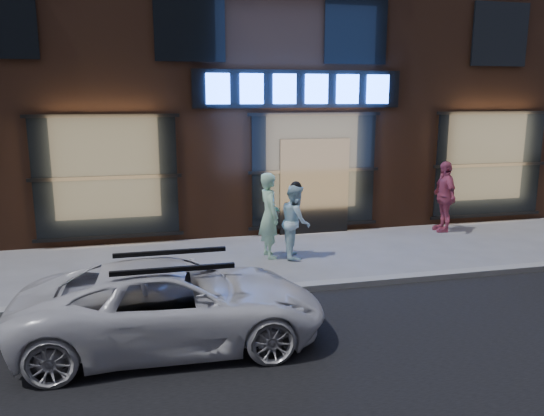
{
  "coord_description": "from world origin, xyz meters",
  "views": [
    {
      "loc": [
        -4.11,
        -8.64,
        3.41
      ],
      "look_at": [
        -1.65,
        1.6,
        1.2
      ],
      "focal_mm": 35.0,
      "sensor_mm": 36.0,
      "label": 1
    }
  ],
  "objects_px": {
    "man_cap": "(296,221)",
    "white_suv": "(174,304)",
    "man_bowtie": "(269,215)",
    "passerby": "(444,196)"
  },
  "relations": [
    {
      "from": "man_bowtie",
      "to": "man_cap",
      "type": "bearing_deg",
      "value": -111.46
    },
    {
      "from": "man_cap",
      "to": "passerby",
      "type": "height_order",
      "value": "passerby"
    },
    {
      "from": "man_bowtie",
      "to": "white_suv",
      "type": "relative_size",
      "value": 0.44
    },
    {
      "from": "man_bowtie",
      "to": "white_suv",
      "type": "height_order",
      "value": "man_bowtie"
    },
    {
      "from": "man_bowtie",
      "to": "man_cap",
      "type": "distance_m",
      "value": 0.58
    },
    {
      "from": "man_bowtie",
      "to": "passerby",
      "type": "relative_size",
      "value": 1.02
    },
    {
      "from": "man_bowtie",
      "to": "white_suv",
      "type": "bearing_deg",
      "value": 142.6
    },
    {
      "from": "man_cap",
      "to": "white_suv",
      "type": "distance_m",
      "value": 4.54
    },
    {
      "from": "passerby",
      "to": "man_cap",
      "type": "bearing_deg",
      "value": -66.49
    },
    {
      "from": "passerby",
      "to": "white_suv",
      "type": "bearing_deg",
      "value": -48.96
    }
  ]
}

